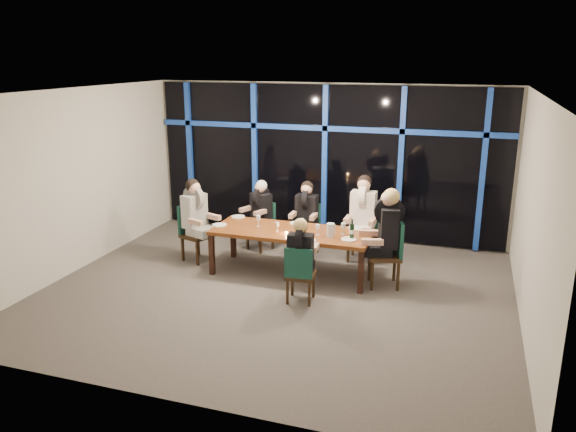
{
  "coord_description": "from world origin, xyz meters",
  "views": [
    {
      "loc": [
        2.65,
        -7.5,
        3.51
      ],
      "look_at": [
        0.0,
        0.6,
        1.05
      ],
      "focal_mm": 35.0,
      "sensor_mm": 36.0,
      "label": 1
    }
  ],
  "objects_px": {
    "chair_far_mid": "(307,226)",
    "diner_end_right": "(386,223)",
    "chair_end_left": "(193,229)",
    "diner_end_left": "(196,208)",
    "diner_near_mid": "(301,247)",
    "water_pitcher": "(330,230)",
    "diner_far_mid": "(306,208)",
    "diner_far_left": "(260,205)",
    "chair_end_right": "(391,250)",
    "chair_near_mid": "(300,272)",
    "diner_far_right": "(363,206)",
    "wine_bottle": "(352,231)",
    "chair_far_left": "(263,223)",
    "dining_table": "(292,234)",
    "chair_far_right": "(363,227)"
  },
  "relations": [
    {
      "from": "diner_far_mid",
      "to": "chair_far_left",
      "type": "bearing_deg",
      "value": 174.25
    },
    {
      "from": "diner_near_mid",
      "to": "water_pitcher",
      "type": "bearing_deg",
      "value": -110.0
    },
    {
      "from": "chair_far_mid",
      "to": "diner_end_right",
      "type": "distance_m",
      "value": 1.95
    },
    {
      "from": "diner_far_right",
      "to": "diner_near_mid",
      "type": "distance_m",
      "value": 2.05
    },
    {
      "from": "wine_bottle",
      "to": "chair_far_left",
      "type": "bearing_deg",
      "value": 149.03
    },
    {
      "from": "chair_far_right",
      "to": "chair_near_mid",
      "type": "xyz_separation_m",
      "value": [
        -0.52,
        -2.14,
        -0.09
      ]
    },
    {
      "from": "chair_end_right",
      "to": "diner_end_left",
      "type": "distance_m",
      "value": 3.4
    },
    {
      "from": "chair_end_left",
      "to": "diner_far_left",
      "type": "distance_m",
      "value": 1.3
    },
    {
      "from": "chair_far_right",
      "to": "diner_far_left",
      "type": "bearing_deg",
      "value": -175.85
    },
    {
      "from": "chair_far_mid",
      "to": "diner_end_right",
      "type": "bearing_deg",
      "value": -34.35
    },
    {
      "from": "diner_far_left",
      "to": "diner_near_mid",
      "type": "distance_m",
      "value": 2.39
    },
    {
      "from": "diner_near_mid",
      "to": "water_pitcher",
      "type": "distance_m",
      "value": 0.88
    },
    {
      "from": "diner_end_right",
      "to": "diner_near_mid",
      "type": "height_order",
      "value": "diner_end_right"
    },
    {
      "from": "chair_far_left",
      "to": "chair_far_mid",
      "type": "height_order",
      "value": "chair_far_mid"
    },
    {
      "from": "diner_end_left",
      "to": "water_pitcher",
      "type": "distance_m",
      "value": 2.46
    },
    {
      "from": "dining_table",
      "to": "diner_far_left",
      "type": "relative_size",
      "value": 2.99
    },
    {
      "from": "chair_end_right",
      "to": "chair_near_mid",
      "type": "xyz_separation_m",
      "value": [
        -1.15,
        -1.06,
        -0.11
      ]
    },
    {
      "from": "diner_end_right",
      "to": "water_pitcher",
      "type": "relative_size",
      "value": 4.68
    },
    {
      "from": "chair_end_right",
      "to": "diner_far_mid",
      "type": "distance_m",
      "value": 1.93
    },
    {
      "from": "chair_end_left",
      "to": "diner_near_mid",
      "type": "bearing_deg",
      "value": -95.89
    },
    {
      "from": "diner_far_right",
      "to": "diner_end_right",
      "type": "bearing_deg",
      "value": -60.84
    },
    {
      "from": "chair_end_right",
      "to": "diner_end_right",
      "type": "relative_size",
      "value": 1.03
    },
    {
      "from": "diner_far_right",
      "to": "chair_near_mid",
      "type": "bearing_deg",
      "value": -103.26
    },
    {
      "from": "diner_far_mid",
      "to": "diner_far_right",
      "type": "height_order",
      "value": "diner_far_right"
    },
    {
      "from": "diner_far_right",
      "to": "chair_end_right",
      "type": "bearing_deg",
      "value": -56.53
    },
    {
      "from": "diner_end_left",
      "to": "diner_near_mid",
      "type": "distance_m",
      "value": 2.47
    },
    {
      "from": "dining_table",
      "to": "wine_bottle",
      "type": "xyz_separation_m",
      "value": [
        1.01,
        -0.11,
        0.19
      ]
    },
    {
      "from": "chair_far_mid",
      "to": "diner_far_mid",
      "type": "bearing_deg",
      "value": -90.0
    },
    {
      "from": "diner_end_left",
      "to": "wine_bottle",
      "type": "xyz_separation_m",
      "value": [
        2.79,
        -0.19,
        -0.08
      ]
    },
    {
      "from": "chair_near_mid",
      "to": "diner_far_mid",
      "type": "height_order",
      "value": "diner_far_mid"
    },
    {
      "from": "chair_far_mid",
      "to": "chair_end_left",
      "type": "bearing_deg",
      "value": -153.15
    },
    {
      "from": "chair_near_mid",
      "to": "diner_far_right",
      "type": "bearing_deg",
      "value": -109.06
    },
    {
      "from": "dining_table",
      "to": "diner_far_left",
      "type": "height_order",
      "value": "diner_far_left"
    },
    {
      "from": "chair_far_right",
      "to": "diner_end_left",
      "type": "distance_m",
      "value": 2.95
    },
    {
      "from": "diner_end_left",
      "to": "diner_far_left",
      "type": "bearing_deg",
      "value": -23.97
    },
    {
      "from": "chair_far_left",
      "to": "chair_far_right",
      "type": "xyz_separation_m",
      "value": [
        1.87,
        0.04,
        0.08
      ]
    },
    {
      "from": "chair_far_mid",
      "to": "wine_bottle",
      "type": "distance_m",
      "value": 1.59
    },
    {
      "from": "chair_far_left",
      "to": "water_pitcher",
      "type": "distance_m",
      "value": 2.0
    },
    {
      "from": "chair_end_left",
      "to": "diner_end_left",
      "type": "distance_m",
      "value": 0.4
    },
    {
      "from": "dining_table",
      "to": "diner_far_left",
      "type": "xyz_separation_m",
      "value": [
        -0.93,
        0.97,
        0.17
      ]
    },
    {
      "from": "water_pitcher",
      "to": "diner_far_mid",
      "type": "bearing_deg",
      "value": 108.27
    },
    {
      "from": "diner_far_right",
      "to": "chair_end_left",
      "type": "bearing_deg",
      "value": -161.83
    },
    {
      "from": "wine_bottle",
      "to": "water_pitcher",
      "type": "distance_m",
      "value": 0.34
    },
    {
      "from": "diner_end_right",
      "to": "water_pitcher",
      "type": "bearing_deg",
      "value": -98.3
    },
    {
      "from": "chair_near_mid",
      "to": "water_pitcher",
      "type": "bearing_deg",
      "value": -108.46
    },
    {
      "from": "chair_end_left",
      "to": "diner_far_mid",
      "type": "distance_m",
      "value": 2.03
    },
    {
      "from": "diner_end_left",
      "to": "diner_far_mid",
      "type": "bearing_deg",
      "value": -43.67
    },
    {
      "from": "diner_far_left",
      "to": "diner_far_mid",
      "type": "height_order",
      "value": "diner_far_mid"
    },
    {
      "from": "diner_far_left",
      "to": "diner_near_mid",
      "type": "bearing_deg",
      "value": -32.47
    },
    {
      "from": "chair_far_left",
      "to": "diner_far_mid",
      "type": "height_order",
      "value": "diner_far_mid"
    }
  ]
}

